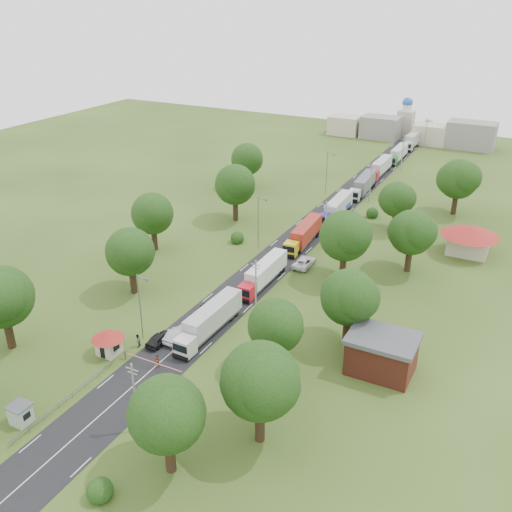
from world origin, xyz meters
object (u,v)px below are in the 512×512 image
Objects in this scene: guard_booth at (108,340)px; car_lane_front at (159,339)px; truck_0 at (210,320)px; pedestrian_near at (157,361)px; info_sign at (348,208)px; car_lane_mid at (178,334)px; boom_barrier at (144,360)px.

guard_booth is 0.95× the size of car_lane_front.
guard_booth is at bearing -131.82° from truck_0.
pedestrian_near is at bearing 3.80° from guard_booth.
info_sign is (12.40, 60.00, 0.84)m from guard_booth.
pedestrian_near is (3.02, -4.50, 0.08)m from car_lane_front.
info_sign reaches higher than guard_booth.
truck_0 is 10.18m from pedestrian_near.
pedestrian_near is at bearing 102.03° from car_lane_mid.
car_lane_front is (-4.82, -5.44, -1.35)m from truck_0.
pedestrian_near is at bearing 123.98° from car_lane_front.
pedestrian_near reaches higher than car_lane_mid.
car_lane_front is 2.67× the size of pedestrian_near.
boom_barrier is 7.01m from car_lane_mid.
car_lane_front is 2.61m from car_lane_mid.
info_sign is 55.60m from car_lane_front.
info_sign is at bearing 78.32° from guard_booth.
info_sign is at bearing 75.39° from pedestrian_near.
boom_barrier is 1.82× the size of car_lane_mid.
pedestrian_near is (7.55, 0.50, -1.29)m from guard_booth.
boom_barrier is 2.10× the size of guard_booth.
info_sign is 53.41m from car_lane_mid.
car_lane_mid is at bearing 91.76° from pedestrian_near.
car_lane_mid reaches higher than car_lane_front.
pedestrian_near reaches higher than boom_barrier.
boom_barrier is 0.63× the size of truck_0.
truck_0 reaches higher than car_lane_front.
car_lane_front is (-1.31, 5.00, -0.10)m from boom_barrier.
guard_booth is at bearing -101.68° from info_sign.
guard_booth is 0.87× the size of car_lane_mid.
boom_barrier is at bearing -108.54° from truck_0.
guard_booth is 14.01m from truck_0.
info_sign is (6.56, 60.00, 2.11)m from boom_barrier.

